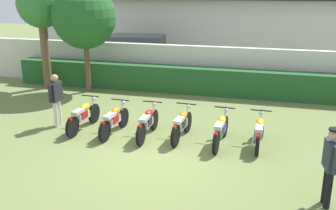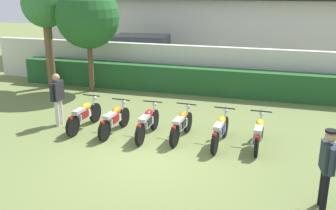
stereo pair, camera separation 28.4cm
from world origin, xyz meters
name	(u,v)px [view 1 (the left image)]	position (x,y,z in m)	size (l,w,h in m)	color
ground	(152,158)	(0.00, 0.00, 0.00)	(60.00, 60.00, 0.00)	olive
compound_wall	(201,68)	(0.00, 7.15, 0.94)	(20.13, 0.30, 1.87)	silver
hedge_row	(198,81)	(0.00, 6.45, 0.55)	(16.10, 0.70, 1.09)	#235628
parked_car	(140,54)	(-3.58, 9.62, 0.94)	(4.64, 2.39, 1.89)	#9EA3A8
tree_near_inspector	(41,6)	(-6.50, 5.70, 3.48)	(1.97, 1.97, 4.56)	brown
tree_far_side	(84,17)	(-4.50, 5.57, 3.09)	(2.57, 2.57, 4.39)	brown
motorcycle_in_row_0	(83,116)	(-2.65, 1.43, 0.46)	(0.60, 1.98, 0.98)	black
motorcycle_in_row_1	(114,120)	(-1.59, 1.33, 0.45)	(0.60, 1.88, 0.97)	black
motorcycle_in_row_2	(148,123)	(-0.54, 1.35, 0.46)	(0.60, 1.94, 0.97)	black
motorcycle_in_row_3	(182,124)	(0.47, 1.47, 0.46)	(0.60, 1.83, 0.97)	black
motorcycle_in_row_4	(221,129)	(1.62, 1.35, 0.45)	(0.60, 1.95, 0.97)	black
motorcycle_in_row_5	(259,132)	(2.68, 1.46, 0.44)	(0.60, 1.79, 0.95)	black
inspector_person	(56,96)	(-3.60, 1.51, 1.01)	(0.23, 0.68, 1.70)	silver
officer_0	(331,161)	(4.13, -1.26, 1.00)	(0.27, 0.67, 1.69)	black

